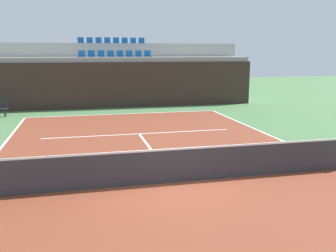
% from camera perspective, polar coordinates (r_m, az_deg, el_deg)
% --- Properties ---
extents(ground_plane, '(80.00, 80.00, 0.00)m').
position_cam_1_polar(ground_plane, '(10.45, 1.20, -8.62)').
color(ground_plane, '#477042').
extents(court_surface, '(11.00, 24.00, 0.01)m').
position_cam_1_polar(court_surface, '(10.45, 1.20, -8.60)').
color(court_surface, brown).
rests_on(court_surface, ground_plane).
extents(baseline_far, '(11.00, 0.10, 0.00)m').
position_cam_1_polar(baseline_far, '(21.89, -6.74, 1.85)').
color(baseline_far, white).
rests_on(baseline_far, court_surface).
extents(service_line_far, '(8.26, 0.10, 0.00)m').
position_cam_1_polar(service_line_far, '(16.49, -4.43, -1.20)').
color(service_line_far, white).
rests_on(service_line_far, court_surface).
extents(centre_service_line, '(0.10, 6.40, 0.00)m').
position_cam_1_polar(centre_service_line, '(13.42, -2.26, -4.06)').
color(centre_service_line, white).
rests_on(centre_service_line, court_surface).
extents(back_wall, '(18.19, 0.30, 2.92)m').
position_cam_1_polar(back_wall, '(24.41, -7.58, 6.21)').
color(back_wall, '#33231E').
rests_on(back_wall, ground_plane).
extents(stands_tier_lower, '(18.19, 2.40, 3.23)m').
position_cam_1_polar(stands_tier_lower, '(25.73, -7.91, 6.80)').
color(stands_tier_lower, '#9E9E99').
rests_on(stands_tier_lower, ground_plane).
extents(stands_tier_upper, '(18.19, 2.40, 4.16)m').
position_cam_1_polar(stands_tier_upper, '(28.09, -8.43, 8.11)').
color(stands_tier_upper, '#9E9E99').
rests_on(stands_tier_upper, ground_plane).
extents(seating_row_lower, '(4.86, 0.44, 0.44)m').
position_cam_1_polar(seating_row_lower, '(25.76, -8.04, 10.68)').
color(seating_row_lower, '#145193').
rests_on(seating_row_lower, stands_tier_lower).
extents(seating_row_upper, '(4.86, 0.44, 0.44)m').
position_cam_1_polar(seating_row_upper, '(28.16, -8.58, 12.61)').
color(seating_row_upper, '#145193').
rests_on(seating_row_upper, stands_tier_upper).
extents(tennis_net, '(11.08, 0.08, 1.07)m').
position_cam_1_polar(tennis_net, '(10.29, 1.21, -5.96)').
color(tennis_net, black).
rests_on(tennis_net, court_surface).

